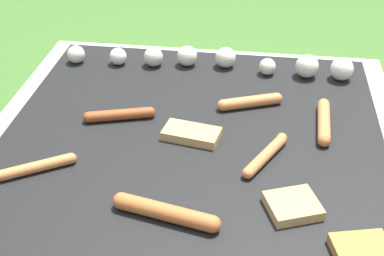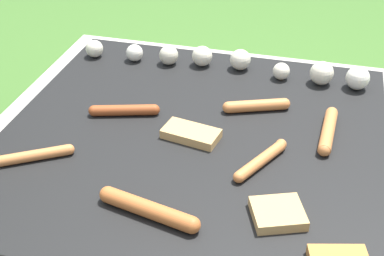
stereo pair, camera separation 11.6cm
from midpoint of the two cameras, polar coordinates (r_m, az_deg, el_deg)
name	(u,v)px [view 2 (the right image)]	position (r m, az deg, el deg)	size (l,w,h in m)	color
grill	(192,203)	(1.29, 2.59, -8.14)	(0.94, 0.94, 0.39)	#B2AA9E
sausage_mid_left	(124,110)	(1.24, -4.60, 1.82)	(0.16, 0.07, 0.03)	#93421E
sausage_front_center	(35,155)	(1.12, -13.63, -2.96)	(0.14, 0.10, 0.02)	#C6753D
sausage_back_center	(261,161)	(1.10, 10.37, -3.57)	(0.09, 0.15, 0.02)	#C6753D
sausage_mid_right	(256,106)	(1.27, 9.51, 2.29)	(0.15, 0.08, 0.03)	#C6753D
sausage_back_right	(148,209)	(0.96, -1.21, -8.80)	(0.20, 0.07, 0.03)	#B7602D
sausage_front_left	(328,131)	(1.21, 17.00, -0.40)	(0.04, 0.18, 0.03)	#C6753D
bread_slice_center	(278,213)	(0.99, 12.53, -9.03)	(0.11, 0.11, 0.02)	tan
bread_slice_right	(191,134)	(1.16, 2.75, -0.71)	(0.13, 0.08, 0.02)	tan
mushroom_row	(239,63)	(1.42, 7.40, 6.81)	(0.76, 0.09, 0.06)	beige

